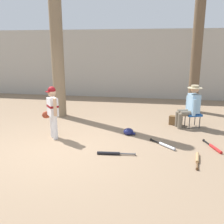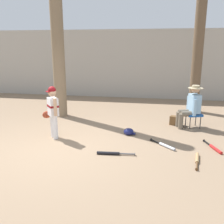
{
  "view_description": "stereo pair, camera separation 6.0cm",
  "coord_description": "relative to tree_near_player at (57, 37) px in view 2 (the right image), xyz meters",
  "views": [
    {
      "loc": [
        2.1,
        -5.0,
        2.24
      ],
      "look_at": [
        1.13,
        0.61,
        0.75
      ],
      "focal_mm": 40.63,
      "sensor_mm": 36.0,
      "label": 1
    },
    {
      "loc": [
        2.16,
        -4.99,
        2.24
      ],
      "look_at": [
        1.13,
        0.61,
        0.75
      ],
      "focal_mm": 40.63,
      "sensor_mm": 36.0,
      "label": 2
    }
  ],
  "objects": [
    {
      "name": "bat_red_barrel",
      "position": [
        4.41,
        -2.09,
        -2.47
      ],
      "size": [
        0.3,
        0.73,
        0.07
      ],
      "color": "red",
      "rests_on": "ground"
    },
    {
      "name": "handbag_beside_stool",
      "position": [
        3.68,
        -0.38,
        -2.37
      ],
      "size": [
        0.38,
        0.28,
        0.26
      ],
      "primitive_type": "cube",
      "rotation": [
        0.0,
        0.0,
        -0.31
      ],
      "color": "brown",
      "rests_on": "ground"
    },
    {
      "name": "young_ballplayer",
      "position": [
        0.59,
        -2.01,
        -1.76
      ],
      "size": [
        0.55,
        0.48,
        1.31
      ],
      "color": "white",
      "rests_on": "ground"
    },
    {
      "name": "seated_spectator",
      "position": [
        4.04,
        -0.55,
        -1.86
      ],
      "size": [
        0.68,
        0.53,
        1.2
      ],
      "color": "#6B6051",
      "rests_on": "ground"
    },
    {
      "name": "bat_wood_tan",
      "position": [
        3.96,
        -2.76,
        -2.47
      ],
      "size": [
        0.17,
        0.74,
        0.07
      ],
      "color": "tan",
      "rests_on": "ground"
    },
    {
      "name": "tree_near_player",
      "position": [
        0.0,
        0.0,
        0.0
      ],
      "size": [
        0.64,
        0.64,
        5.69
      ],
      "color": "#7F6B51",
      "rests_on": "ground"
    },
    {
      "name": "bat_aluminum_silver",
      "position": [
        3.34,
        -2.14,
        -2.47
      ],
      "size": [
        0.58,
        0.58,
        0.07
      ],
      "color": "#B7BCC6",
      "rests_on": "ground"
    },
    {
      "name": "concrete_back_wall",
      "position": [
        0.95,
        3.59,
        -1.04
      ],
      "size": [
        18.0,
        0.36,
        2.93
      ],
      "primitive_type": "cube",
      "color": "#ADA89E",
      "rests_on": "ground"
    },
    {
      "name": "folding_stool",
      "position": [
        4.13,
        -0.52,
        -2.14
      ],
      "size": [
        0.5,
        0.5,
        0.41
      ],
      "color": "#194C9E",
      "rests_on": "ground"
    },
    {
      "name": "bat_black_composite",
      "position": [
        2.2,
        -2.79,
        -2.47
      ],
      "size": [
        0.82,
        0.13,
        0.07
      ],
      "color": "black",
      "rests_on": "ground"
    },
    {
      "name": "batting_helmet_navy",
      "position": [
        2.42,
        -1.46,
        -2.43
      ],
      "size": [
        0.31,
        0.24,
        0.18
      ],
      "color": "navy",
      "rests_on": "ground"
    },
    {
      "name": "tree_behind_spectator",
      "position": [
        4.37,
        1.37,
        -0.1
      ],
      "size": [
        0.57,
        0.57,
        5.43
      ],
      "color": "brown",
      "rests_on": "ground"
    },
    {
      "name": "ground_plane",
      "position": [
        0.95,
        -2.68,
        -2.5
      ],
      "size": [
        60.0,
        60.0,
        0.0
      ],
      "primitive_type": "plane",
      "color": "#897056"
    }
  ]
}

